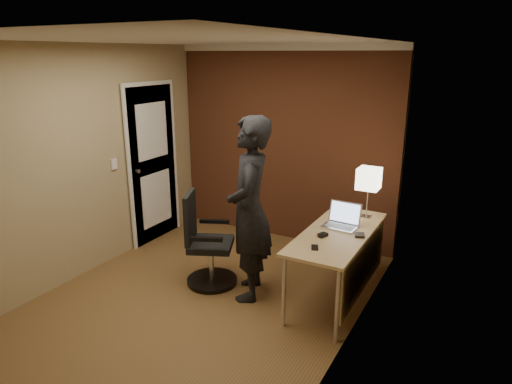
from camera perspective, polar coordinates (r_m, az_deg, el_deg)
room at (r=5.66m, az=-0.76°, el=6.55°), size 4.00×4.00×4.00m
desk at (r=4.55m, az=10.99°, el=-6.54°), size 0.60×1.50×0.73m
desk_lamp at (r=4.84m, az=13.92°, el=1.55°), size 0.22×0.22×0.54m
laptop at (r=4.65m, az=10.75°, el=-3.44°), size 0.35×0.28×0.23m
mouse at (r=4.37m, az=8.31°, el=-5.34°), size 0.09×0.11×0.03m
phone at (r=4.12m, az=7.35°, el=-6.88°), size 0.10×0.13×0.01m
wallet at (r=4.45m, az=12.82°, el=-5.27°), size 0.12×0.13×0.02m
office_chair at (r=4.90m, az=-6.38°, el=-6.64°), size 0.59×0.64×1.00m
person at (r=4.48m, az=-0.82°, el=-2.21°), size 0.68×0.79×1.84m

